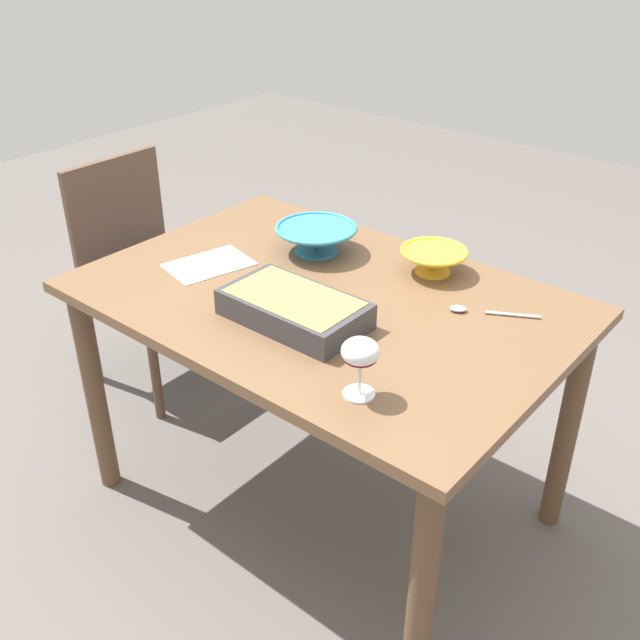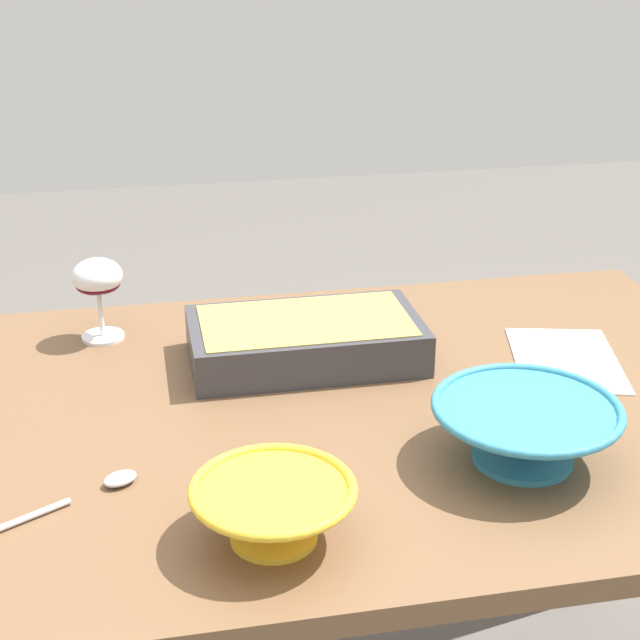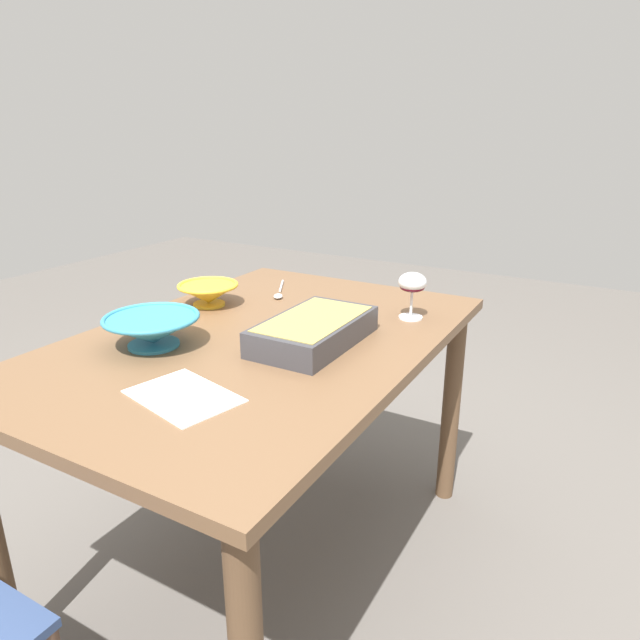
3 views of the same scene
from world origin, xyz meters
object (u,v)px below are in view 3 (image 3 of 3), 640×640
at_px(wine_glass, 412,285).
at_px(mixing_bowl, 208,293).
at_px(small_bowl, 152,329).
at_px(serving_spoon, 279,293).
at_px(casserole_dish, 314,329).
at_px(napkin, 184,396).
at_px(dining_table, 260,370).

relative_size(wine_glass, mixing_bowl, 0.73).
relative_size(mixing_bowl, small_bowl, 0.78).
relative_size(small_bowl, serving_spoon, 1.17).
bearing_deg(small_bowl, wine_glass, 137.22).
bearing_deg(wine_glass, small_bowl, -42.78).
height_order(casserole_dish, serving_spoon, casserole_dish).
bearing_deg(napkin, serving_spoon, -161.56).
bearing_deg(serving_spoon, small_bowl, -2.34).
height_order(small_bowl, serving_spoon, small_bowl).
bearing_deg(wine_glass, serving_spoon, -91.78).
bearing_deg(napkin, casserole_dish, 168.45).
bearing_deg(mixing_bowl, serving_spoon, 148.79).
relative_size(wine_glass, casserole_dish, 0.39).
distance_m(casserole_dish, small_bowl, 0.42).
relative_size(dining_table, mixing_bowl, 6.82).
bearing_deg(serving_spoon, napkin, 18.44).
distance_m(mixing_bowl, napkin, 0.65).
bearing_deg(small_bowl, dining_table, 134.18).
relative_size(casserole_dish, mixing_bowl, 1.90).
height_order(mixing_bowl, serving_spoon, mixing_bowl).
relative_size(wine_glass, napkin, 0.60).
xyz_separation_m(mixing_bowl, small_bowl, (0.35, 0.11, 0.01)).
bearing_deg(mixing_bowl, small_bowl, 17.00).
height_order(casserole_dish, small_bowl, small_bowl).
xyz_separation_m(wine_glass, napkin, (0.73, -0.23, -0.10)).
xyz_separation_m(dining_table, small_bowl, (0.19, -0.20, 0.15)).
distance_m(small_bowl, serving_spoon, 0.56).
height_order(wine_glass, mixing_bowl, wine_glass).
distance_m(dining_table, serving_spoon, 0.42).
relative_size(wine_glass, small_bowl, 0.57).
height_order(wine_glass, small_bowl, wine_glass).
bearing_deg(napkin, wine_glass, 162.24).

